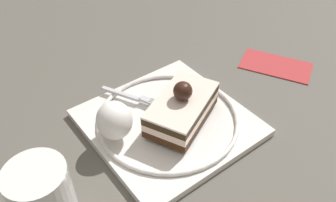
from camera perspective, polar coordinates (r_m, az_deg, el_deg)
The scene contains 6 objects.
ground_plane at distance 0.52m, azimuth -1.38°, elevation -4.05°, with size 2.40×2.40×0.00m, color #57534A.
dessert_plate at distance 0.52m, azimuth 0.00°, elevation -3.26°, with size 0.26×0.26×0.02m.
cake_slice at distance 0.50m, azimuth 2.25°, elevation -1.09°, with size 0.13×0.09×0.06m.
whipped_cream_dollop at distance 0.47m, azimuth -8.64°, elevation -3.11°, with size 0.05×0.05×0.05m, color white.
fork at distance 0.54m, azimuth -5.24°, elevation 0.73°, with size 0.03×0.10×0.00m.
folded_napkin at distance 0.67m, azimuth 16.98°, elevation 5.55°, with size 0.12×0.07×0.00m, color #AD3336.
Camera 1 is at (0.28, 0.24, 0.37)m, focal length 37.83 mm.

